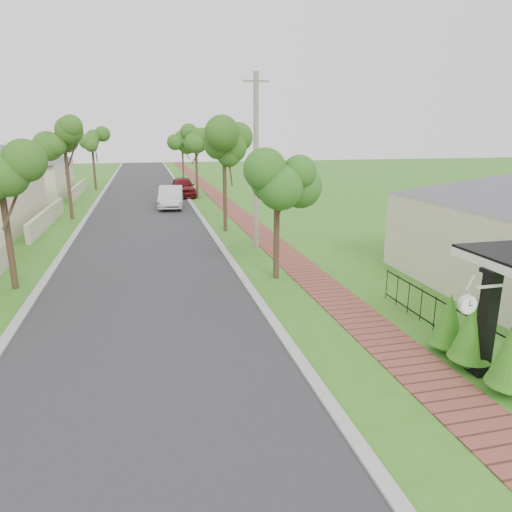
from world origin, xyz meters
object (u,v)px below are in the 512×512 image
object	(u,v)px
parked_car_red	(183,187)
parked_car_white	(171,197)
utility_pole	(256,162)
station_clock	(469,303)
near_tree	(277,177)
porch_post	(486,328)

from	to	relation	value
parked_car_red	parked_car_white	distance (m)	6.26
utility_pole	station_clock	xyz separation A→B (m)	(1.39, -13.30, -2.11)
parked_car_red	near_tree	xyz separation A→B (m)	(1.51, -24.20, 3.02)
parked_car_red	utility_pole	world-z (taller)	utility_pole
parked_car_white	near_tree	bearing A→B (deg)	-75.51
porch_post	near_tree	world-z (taller)	near_tree
near_tree	station_clock	size ratio (longest dim) A/B	4.57
parked_car_white	near_tree	world-z (taller)	near_tree
parked_car_white	near_tree	size ratio (longest dim) A/B	0.99
porch_post	utility_pole	world-z (taller)	utility_pole
parked_car_red	near_tree	distance (m)	24.43
porch_post	utility_pole	size ratio (longest dim) A/B	0.31
parked_car_white	utility_pole	distance (m)	13.99
porch_post	parked_car_white	bearing A→B (deg)	102.01
utility_pole	station_clock	world-z (taller)	utility_pole
porch_post	parked_car_white	world-z (taller)	porch_post
parked_car_red	parked_car_white	size ratio (longest dim) A/B	1.01
near_tree	parked_car_red	bearing A→B (deg)	93.57
parked_car_white	station_clock	size ratio (longest dim) A/B	4.51
station_clock	near_tree	bearing A→B (deg)	101.96
porch_post	near_tree	xyz separation A→B (m)	(-2.64, 8.00, 2.72)
porch_post	parked_car_red	bearing A→B (deg)	97.34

